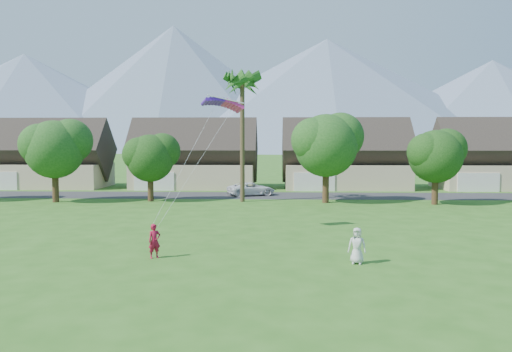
{
  "coord_description": "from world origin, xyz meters",
  "views": [
    {
      "loc": [
        1.09,
        -19.6,
        5.87
      ],
      "look_at": [
        0.0,
        10.0,
        3.8
      ],
      "focal_mm": 35.0,
      "sensor_mm": 36.0,
      "label": 1
    }
  ],
  "objects_px": {
    "parked_car": "(251,189)",
    "parafoil_kite": "(223,102)",
    "kite_flyer": "(154,241)",
    "watcher": "(357,246)"
  },
  "relations": [
    {
      "from": "kite_flyer",
      "to": "parked_car",
      "type": "xyz_separation_m",
      "value": [
        3.53,
        29.06,
        -0.15
      ]
    },
    {
      "from": "parked_car",
      "to": "kite_flyer",
      "type": "bearing_deg",
      "value": 149.84
    },
    {
      "from": "parked_car",
      "to": "parafoil_kite",
      "type": "xyz_separation_m",
      "value": [
        -0.8,
        -21.67,
        7.63
      ]
    },
    {
      "from": "kite_flyer",
      "to": "watcher",
      "type": "distance_m",
      "value": 10.02
    },
    {
      "from": "kite_flyer",
      "to": "parafoil_kite",
      "type": "xyz_separation_m",
      "value": [
        2.73,
        7.38,
        7.48
      ]
    },
    {
      "from": "parafoil_kite",
      "to": "parked_car",
      "type": "bearing_deg",
      "value": 65.17
    },
    {
      "from": "kite_flyer",
      "to": "watcher",
      "type": "bearing_deg",
      "value": -39.91
    },
    {
      "from": "parked_car",
      "to": "parafoil_kite",
      "type": "height_order",
      "value": "parafoil_kite"
    },
    {
      "from": "watcher",
      "to": "parafoil_kite",
      "type": "relative_size",
      "value": 0.61
    },
    {
      "from": "kite_flyer",
      "to": "parafoil_kite",
      "type": "distance_m",
      "value": 10.86
    }
  ]
}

